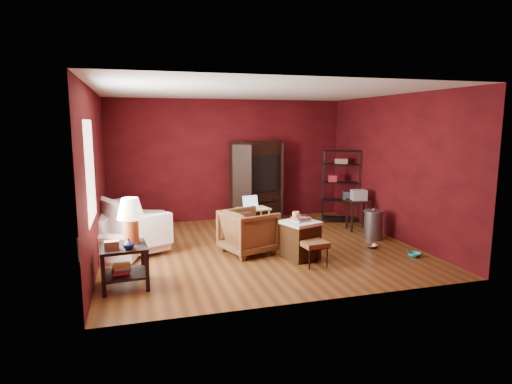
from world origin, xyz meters
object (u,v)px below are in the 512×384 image
sofa (127,223)px  laptop_desk (253,211)px  side_table (127,234)px  wire_shelving (341,183)px  hamper (301,239)px  tv_armoire (256,179)px  armchair (249,229)px

sofa → laptop_desk: (2.48, 0.23, 0.04)m
side_table → wire_shelving: (4.67, 2.74, 0.17)m
hamper → wire_shelving: (1.91, 2.30, 0.57)m
side_table → tv_armoire: (2.86, 3.48, 0.22)m
wire_shelving → hamper: bearing=-109.1°
hamper → wire_shelving: size_ratio=0.45×
wire_shelving → side_table: bearing=-129.1°
side_table → laptop_desk: (2.45, 2.26, -0.26)m
side_table → tv_armoire: 4.51m
armchair → side_table: (-2.01, -0.99, 0.32)m
sofa → tv_armoire: 3.28m
sofa → armchair: bearing=-98.9°
armchair → hamper: 0.94m
sofa → laptop_desk: bearing=-66.8°
laptop_desk → tv_armoire: 1.38m
hamper → armchair: bearing=143.2°
laptop_desk → tv_armoire: tv_armoire is taller
sofa → wire_shelving: size_ratio=1.36×
sofa → laptop_desk: size_ratio=2.91×
side_table → hamper: (2.76, 0.43, -0.40)m
wire_shelving → tv_armoire: bearing=178.1°
laptop_desk → armchair: bearing=-119.5°
sofa → armchair: sofa is taller
armchair → hamper: (0.75, -0.56, -0.09)m
tv_armoire → sofa: bearing=-176.6°
sofa → wire_shelving: (4.70, 0.71, 0.47)m
hamper → laptop_desk: (-0.31, 1.82, 0.14)m
laptop_desk → tv_armoire: (0.41, 1.23, 0.48)m
sofa → armchair: size_ratio=2.67×
armchair → side_table: bearing=98.1°
side_table → tv_armoire: bearing=50.6°
laptop_desk → tv_armoire: bearing=61.0°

